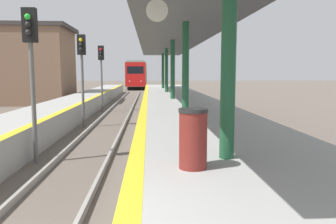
{
  "coord_description": "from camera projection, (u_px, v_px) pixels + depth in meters",
  "views": [
    {
      "loc": [
        1.89,
        -2.82,
        2.5
      ],
      "look_at": [
        2.76,
        12.12,
        0.7
      ],
      "focal_mm": 35.0,
      "sensor_mm": 36.0,
      "label": 1
    }
  ],
  "objects": [
    {
      "name": "train",
      "position": [
        138.0,
        75.0,
        55.82
      ],
      "size": [
        2.9,
        20.81,
        4.24
      ],
      "color": "black",
      "rests_on": "ground"
    },
    {
      "name": "signal_near",
      "position": [
        31.0,
        56.0,
        8.76
      ],
      "size": [
        0.36,
        0.31,
        4.2
      ],
      "color": "#595959",
      "rests_on": "ground"
    },
    {
      "name": "signal_mid",
      "position": [
        82.0,
        63.0,
        14.79
      ],
      "size": [
        0.36,
        0.31,
        4.2
      ],
      "color": "#595959",
      "rests_on": "ground"
    },
    {
      "name": "signal_far",
      "position": [
        101.0,
        66.0,
        20.81
      ],
      "size": [
        0.36,
        0.31,
        4.2
      ],
      "color": "#595959",
      "rests_on": "ground"
    },
    {
      "name": "station_canopy",
      "position": [
        173.0,
        39.0,
        19.2
      ],
      "size": [
        3.98,
        34.33,
        3.67
      ],
      "color": "#1E5133",
      "rests_on": "platform_right"
    },
    {
      "name": "trash_bin",
      "position": [
        193.0,
        138.0,
        5.31
      ],
      "size": [
        0.48,
        0.48,
        0.98
      ],
      "color": "maroon",
      "rests_on": "platform_right"
    }
  ]
}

